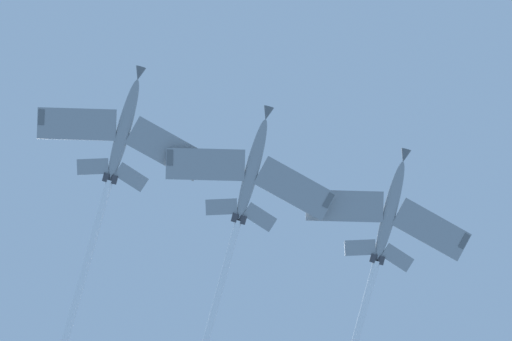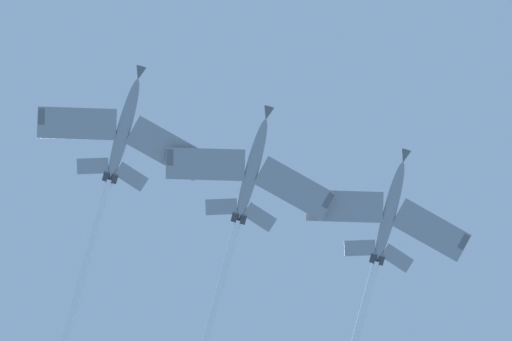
# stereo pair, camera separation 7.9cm
# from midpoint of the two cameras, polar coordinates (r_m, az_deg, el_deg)

# --- Properties ---
(jet_inner_left) EXTENTS (19.51, 29.37, 7.89)m
(jet_inner_left) POSITION_cam_midpoint_polar(r_m,az_deg,el_deg) (117.27, 7.25, -3.94)
(jet_inner_left) COLOR gray
(jet_centre) EXTENTS (19.51, 29.56, 7.83)m
(jet_centre) POSITION_cam_midpoint_polar(r_m,az_deg,el_deg) (113.85, -0.61, -1.44)
(jet_centre) COLOR gray
(jet_inner_right) EXTENTS (19.52, 31.17, 8.02)m
(jet_inner_right) POSITION_cam_midpoint_polar(r_m,az_deg,el_deg) (115.17, -8.05, 0.51)
(jet_inner_right) COLOR gray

